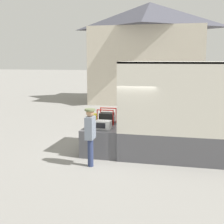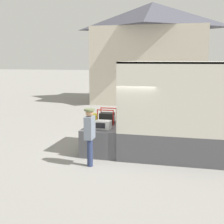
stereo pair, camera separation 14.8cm
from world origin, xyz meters
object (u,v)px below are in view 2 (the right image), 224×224
Objects in this scene: orange_bucket at (93,119)px; worker_person at (90,131)px; portable_generator at (107,118)px; microwave at (103,125)px.

worker_person is at bearing -76.12° from orange_bucket.
worker_person is (-0.04, -2.03, -0.03)m from portable_generator.
worker_person is (-0.09, -1.25, 0.05)m from microwave.
worker_person is at bearing -94.22° from microwave.
microwave is at bearing -42.48° from orange_bucket.
portable_generator reaches higher than orange_bucket.
portable_generator is at bearing 33.88° from orange_bucket.
orange_bucket reaches higher than microwave.
worker_person is (0.42, -1.72, -0.02)m from orange_bucket.
microwave is 0.29× the size of worker_person.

